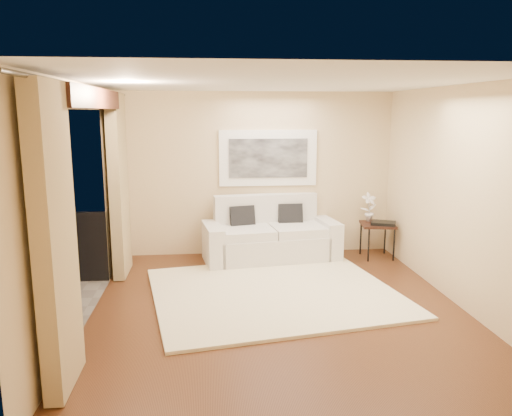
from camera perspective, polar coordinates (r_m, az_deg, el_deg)
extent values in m
plane|color=#562F19|center=(6.26, 2.52, -11.36)|extent=(5.00, 5.00, 0.00)
plane|color=white|center=(5.80, 2.75, 14.16)|extent=(5.00, 5.00, 0.00)
plane|color=beige|center=(8.34, 0.19, 3.89)|extent=(4.50, 0.00, 4.50)
plane|color=beige|center=(3.49, 8.50, -6.25)|extent=(4.50, 0.00, 4.50)
plane|color=beige|center=(6.59, 22.40, 1.17)|extent=(0.00, 5.00, 5.00)
plane|color=beige|center=(7.78, -16.05, 2.96)|extent=(0.00, 2.70, 2.70)
plane|color=beige|center=(4.26, -24.93, -4.02)|extent=(0.00, 2.70, 2.70)
plane|color=beige|center=(5.91, -19.93, 12.02)|extent=(0.00, 2.40, 2.40)
cube|color=black|center=(5.88, -18.76, 11.80)|extent=(0.28, 2.40, 0.22)
cube|color=#605B56|center=(6.64, -26.13, -11.72)|extent=(1.80, 2.60, 0.12)
cube|color=black|center=(7.61, -23.19, -4.22)|extent=(1.80, 0.06, 1.00)
cube|color=tan|center=(7.47, -15.39, 2.44)|extent=(0.16, 0.75, 2.62)
cube|color=tan|center=(4.50, -21.97, -3.42)|extent=(0.16, 0.75, 2.62)
cylinder|color=#4C473F|center=(5.88, -18.63, 12.89)|extent=(0.04, 4.80, 0.04)
cube|color=white|center=(8.30, 1.39, 5.73)|extent=(1.62, 0.05, 0.92)
cube|color=black|center=(8.26, 1.42, 5.71)|extent=(1.30, 0.02, 0.64)
cube|color=#FFF4CD|center=(6.72, 2.07, -9.58)|extent=(3.54, 3.22, 0.04)
cube|color=silver|center=(8.11, 1.73, -4.51)|extent=(1.84, 1.14, 0.43)
cube|color=silver|center=(8.35, 1.10, -1.25)|extent=(1.74, 0.46, 0.83)
cube|color=silver|center=(7.89, -4.93, -4.21)|extent=(0.37, 0.94, 0.63)
cube|color=silver|center=(8.37, 8.00, -3.39)|extent=(0.37, 0.94, 0.63)
cube|color=silver|center=(7.91, -1.12, -2.77)|extent=(0.92, 0.92, 0.14)
cube|color=silver|center=(8.13, 4.64, -2.43)|extent=(0.92, 0.92, 0.14)
cube|color=black|center=(8.09, -1.55, -1.20)|extent=(0.44, 0.27, 0.42)
cube|color=black|center=(8.30, 3.95, -0.92)|extent=(0.41, 0.19, 0.42)
cube|color=black|center=(8.41, 13.75, -1.86)|extent=(0.60, 0.60, 0.04)
cylinder|color=black|center=(8.22, 12.75, -4.18)|extent=(0.03, 0.03, 0.54)
cylinder|color=black|center=(8.36, 15.50, -4.06)|extent=(0.03, 0.03, 0.54)
cylinder|color=black|center=(8.60, 11.88, -3.46)|extent=(0.03, 0.03, 0.54)
cylinder|color=black|center=(8.74, 14.52, -3.36)|extent=(0.03, 0.03, 0.54)
cube|color=black|center=(8.34, 14.37, -1.68)|extent=(0.46, 0.41, 0.05)
imported|color=white|center=(8.49, 12.79, 0.10)|extent=(0.28, 0.21, 0.48)
cylinder|color=black|center=(5.92, -27.04, -10.49)|extent=(0.04, 0.04, 0.67)
cylinder|color=black|center=(6.35, -25.42, -8.92)|extent=(0.04, 0.04, 0.67)
cylinder|color=black|center=(6.82, -25.45, -8.42)|extent=(0.03, 0.03, 0.47)
cylinder|color=black|center=(6.48, -26.11, -9.48)|extent=(0.03, 0.03, 0.47)
cylinder|color=black|center=(6.36, -26.32, -10.09)|extent=(0.03, 0.03, 0.43)
cylinder|color=black|center=(6.68, -26.18, -9.09)|extent=(0.03, 0.03, 0.43)
cylinder|color=silver|center=(5.99, -27.04, -5.76)|extent=(0.06, 0.06, 0.12)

